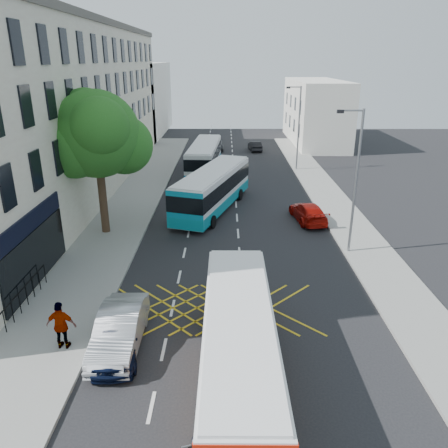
{
  "coord_description": "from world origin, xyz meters",
  "views": [
    {
      "loc": [
        -0.81,
        -11.06,
        10.53
      ],
      "look_at": [
        -0.89,
        10.92,
        2.2
      ],
      "focal_mm": 35.0,
      "sensor_mm": 36.0,
      "label": 1
    }
  ],
  "objects_px": {
    "lamp_near": "(355,175)",
    "red_hatchback": "(308,212)",
    "pedestrian_far": "(61,325)",
    "bus_far": "(204,158)",
    "parked_car_silver": "(120,329)",
    "distant_car_grey": "(214,145)",
    "parked_car_blue": "(117,338)",
    "street_tree": "(96,135)",
    "distant_car_dark": "(255,146)",
    "lamp_far": "(298,124)",
    "bus_mid": "(213,189)",
    "bus_near": "(239,348)"
  },
  "relations": [
    {
      "from": "lamp_near",
      "to": "red_hatchback",
      "type": "relative_size",
      "value": 1.82
    },
    {
      "from": "lamp_near",
      "to": "pedestrian_far",
      "type": "distance_m",
      "value": 16.39
    },
    {
      "from": "lamp_near",
      "to": "bus_far",
      "type": "height_order",
      "value": "lamp_near"
    },
    {
      "from": "parked_car_silver",
      "to": "distant_car_grey",
      "type": "relative_size",
      "value": 0.98
    },
    {
      "from": "parked_car_silver",
      "to": "distant_car_grey",
      "type": "bearing_deg",
      "value": 85.56
    },
    {
      "from": "parked_car_blue",
      "to": "red_hatchback",
      "type": "distance_m",
      "value": 17.55
    },
    {
      "from": "lamp_near",
      "to": "pedestrian_far",
      "type": "bearing_deg",
      "value": -145.5
    },
    {
      "from": "street_tree",
      "to": "distant_car_dark",
      "type": "bearing_deg",
      "value": 67.41
    },
    {
      "from": "parked_car_silver",
      "to": "pedestrian_far",
      "type": "bearing_deg",
      "value": -172.61
    },
    {
      "from": "street_tree",
      "to": "pedestrian_far",
      "type": "height_order",
      "value": "street_tree"
    },
    {
      "from": "parked_car_silver",
      "to": "red_hatchback",
      "type": "distance_m",
      "value": 17.19
    },
    {
      "from": "lamp_far",
      "to": "distant_car_dark",
      "type": "height_order",
      "value": "lamp_far"
    },
    {
      "from": "lamp_far",
      "to": "pedestrian_far",
      "type": "distance_m",
      "value": 32.11
    },
    {
      "from": "parked_car_blue",
      "to": "distant_car_dark",
      "type": "height_order",
      "value": "parked_car_blue"
    },
    {
      "from": "parked_car_silver",
      "to": "bus_mid",
      "type": "bearing_deg",
      "value": 78.58
    },
    {
      "from": "street_tree",
      "to": "distant_car_dark",
      "type": "xyz_separation_m",
      "value": [
        11.27,
        27.09,
        -5.7
      ]
    },
    {
      "from": "street_tree",
      "to": "parked_car_blue",
      "type": "distance_m",
      "value": 13.88
    },
    {
      "from": "lamp_far",
      "to": "distant_car_grey",
      "type": "height_order",
      "value": "lamp_far"
    },
    {
      "from": "bus_near",
      "to": "distant_car_dark",
      "type": "relative_size",
      "value": 2.83
    },
    {
      "from": "distant_car_dark",
      "to": "lamp_far",
      "type": "bearing_deg",
      "value": 102.49
    },
    {
      "from": "red_hatchback",
      "to": "distant_car_dark",
      "type": "bearing_deg",
      "value": -92.85
    },
    {
      "from": "parked_car_silver",
      "to": "distant_car_grey",
      "type": "height_order",
      "value": "parked_car_silver"
    },
    {
      "from": "bus_mid",
      "to": "parked_car_blue",
      "type": "height_order",
      "value": "bus_mid"
    },
    {
      "from": "street_tree",
      "to": "bus_near",
      "type": "height_order",
      "value": "street_tree"
    },
    {
      "from": "bus_near",
      "to": "red_hatchback",
      "type": "bearing_deg",
      "value": 72.22
    },
    {
      "from": "lamp_near",
      "to": "pedestrian_far",
      "type": "relative_size",
      "value": 4.09
    },
    {
      "from": "lamp_near",
      "to": "bus_near",
      "type": "height_order",
      "value": "lamp_near"
    },
    {
      "from": "bus_near",
      "to": "red_hatchback",
      "type": "xyz_separation_m",
      "value": [
        5.24,
        16.29,
        -0.86
      ]
    },
    {
      "from": "bus_near",
      "to": "distant_car_grey",
      "type": "height_order",
      "value": "bus_near"
    },
    {
      "from": "lamp_far",
      "to": "bus_mid",
      "type": "height_order",
      "value": "lamp_far"
    },
    {
      "from": "lamp_near",
      "to": "red_hatchback",
      "type": "xyz_separation_m",
      "value": [
        -1.31,
        5.36,
        -3.98
      ]
    },
    {
      "from": "parked_car_blue",
      "to": "bus_far",
      "type": "bearing_deg",
      "value": 79.69
    },
    {
      "from": "bus_far",
      "to": "street_tree",
      "type": "bearing_deg",
      "value": -105.81
    },
    {
      "from": "red_hatchback",
      "to": "pedestrian_far",
      "type": "distance_m",
      "value": 18.7
    },
    {
      "from": "parked_car_silver",
      "to": "lamp_near",
      "type": "bearing_deg",
      "value": 37.72
    },
    {
      "from": "bus_mid",
      "to": "red_hatchback",
      "type": "height_order",
      "value": "bus_mid"
    },
    {
      "from": "bus_mid",
      "to": "red_hatchback",
      "type": "distance_m",
      "value": 7.11
    },
    {
      "from": "red_hatchback",
      "to": "distant_car_grey",
      "type": "bearing_deg",
      "value": -81.96
    },
    {
      "from": "lamp_far",
      "to": "pedestrian_far",
      "type": "relative_size",
      "value": 4.09
    },
    {
      "from": "lamp_near",
      "to": "red_hatchback",
      "type": "bearing_deg",
      "value": 103.76
    },
    {
      "from": "street_tree",
      "to": "distant_car_grey",
      "type": "distance_m",
      "value": 28.9
    },
    {
      "from": "red_hatchback",
      "to": "parked_car_blue",
      "type": "bearing_deg",
      "value": 48.35
    },
    {
      "from": "bus_near",
      "to": "bus_far",
      "type": "distance_m",
      "value": 29.85
    },
    {
      "from": "lamp_near",
      "to": "lamp_far",
      "type": "relative_size",
      "value": 1.0
    },
    {
      "from": "lamp_far",
      "to": "distant_car_dark",
      "type": "xyz_separation_m",
      "value": [
        -3.44,
        10.05,
        -4.03
      ]
    },
    {
      "from": "bus_mid",
      "to": "distant_car_dark",
      "type": "distance_m",
      "value": 22.78
    },
    {
      "from": "lamp_far",
      "to": "pedestrian_far",
      "type": "bearing_deg",
      "value": -114.42
    },
    {
      "from": "lamp_near",
      "to": "parked_car_blue",
      "type": "xyz_separation_m",
      "value": [
        -11.1,
        -9.2,
        -3.93
      ]
    },
    {
      "from": "bus_mid",
      "to": "bus_far",
      "type": "distance_m",
      "value": 11.13
    },
    {
      "from": "street_tree",
      "to": "distant_car_grey",
      "type": "bearing_deg",
      "value": 77.28
    }
  ]
}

